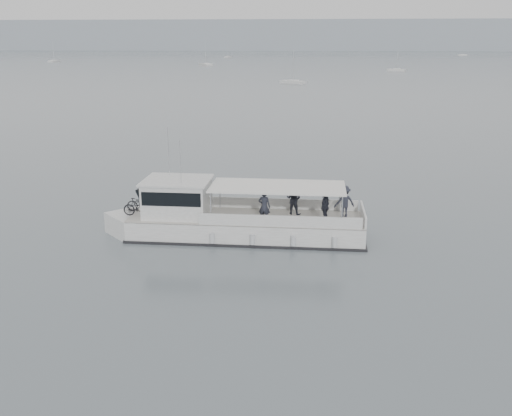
{
  "coord_description": "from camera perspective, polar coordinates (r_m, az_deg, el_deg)",
  "views": [
    {
      "loc": [
        0.26,
        -27.96,
        9.97
      ],
      "look_at": [
        -2.23,
        0.25,
        1.6
      ],
      "focal_mm": 40.0,
      "sensor_mm": 36.0,
      "label": 1
    }
  ],
  "objects": [
    {
      "name": "headland",
      "position": [
        587.97,
        5.24,
        16.8
      ],
      "size": [
        1400.0,
        90.0,
        28.0
      ],
      "primitive_type": "cube",
      "color": "#939EA8",
      "rests_on": "ground"
    },
    {
      "name": "ground",
      "position": [
        29.68,
        4.26,
        -3.21
      ],
      "size": [
        1400.0,
        1400.0,
        0.0
      ],
      "primitive_type": "plane",
      "color": "slate",
      "rests_on": "ground"
    },
    {
      "name": "moored_fleet",
      "position": [
        233.46,
        -4.39,
        14.07
      ],
      "size": [
        423.66,
        335.92,
        11.43
      ],
      "color": "white",
      "rests_on": "ground"
    },
    {
      "name": "tour_boat",
      "position": [
        29.93,
        -3.26,
        -1.1
      ],
      "size": [
        13.87,
        3.71,
        5.8
      ],
      "rotation": [
        0.0,
        0.0,
        -0.01
      ],
      "color": "white",
      "rests_on": "ground"
    }
  ]
}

